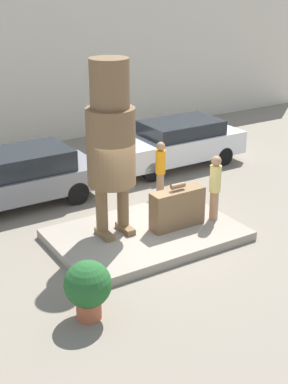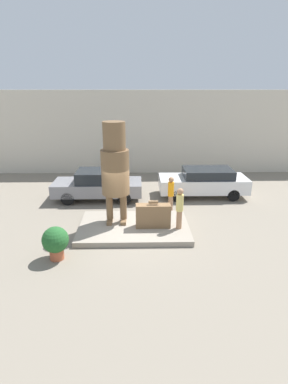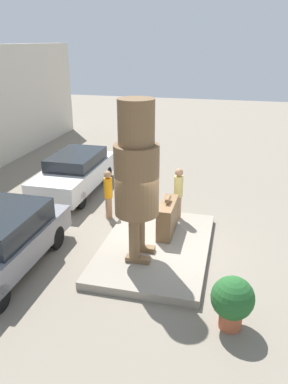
{
  "view_description": "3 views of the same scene",
  "coord_description": "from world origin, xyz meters",
  "px_view_note": "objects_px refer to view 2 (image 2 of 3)",
  "views": [
    {
      "loc": [
        -6.19,
        -9.89,
        6.07
      ],
      "look_at": [
        -0.12,
        -0.09,
        1.3
      ],
      "focal_mm": 50.0,
      "sensor_mm": 36.0,
      "label": 1
    },
    {
      "loc": [
        0.19,
        -11.2,
        5.61
      ],
      "look_at": [
        0.41,
        -0.2,
        1.73
      ],
      "focal_mm": 28.0,
      "sensor_mm": 36.0,
      "label": 2
    },
    {
      "loc": [
        -9.11,
        -1.9,
        5.61
      ],
      "look_at": [
        -0.21,
        0.29,
        1.87
      ],
      "focal_mm": 35.0,
      "sensor_mm": 36.0,
      "label": 3
    }
  ],
  "objects_px": {
    "statue_figure": "(115,166)",
    "planter_pot": "(55,241)",
    "parked_car_white": "(204,182)",
    "parked_car_grey": "(99,184)",
    "giant_suitcase": "(153,216)",
    "tourist": "(180,207)",
    "worker_hivis": "(171,193)"
  },
  "relations": [
    {
      "from": "statue_figure",
      "to": "tourist",
      "type": "relative_size",
      "value": 2.45
    },
    {
      "from": "parked_car_white",
      "to": "statue_figure",
      "type": "bearing_deg",
      "value": 39.68
    },
    {
      "from": "planter_pot",
      "to": "worker_hivis",
      "type": "relative_size",
      "value": 0.7
    },
    {
      "from": "parked_car_grey",
      "to": "worker_hivis",
      "type": "height_order",
      "value": "worker_hivis"
    },
    {
      "from": "statue_figure",
      "to": "giant_suitcase",
      "type": "xyz_separation_m",
      "value": [
        1.51,
        -0.54,
        -1.94
      ]
    },
    {
      "from": "worker_hivis",
      "to": "parked_car_grey",
      "type": "bearing_deg",
      "value": 155.12
    },
    {
      "from": "planter_pot",
      "to": "parked_car_white",
      "type": "bearing_deg",
      "value": 44.37
    },
    {
      "from": "giant_suitcase",
      "to": "planter_pot",
      "type": "bearing_deg",
      "value": -149.86
    },
    {
      "from": "statue_figure",
      "to": "tourist",
      "type": "xyz_separation_m",
      "value": [
        2.54,
        -0.68,
        -1.5
      ]
    },
    {
      "from": "giant_suitcase",
      "to": "parked_car_grey",
      "type": "relative_size",
      "value": 0.31
    },
    {
      "from": "statue_figure",
      "to": "parked_car_white",
      "type": "bearing_deg",
      "value": 39.68
    },
    {
      "from": "statue_figure",
      "to": "tourist",
      "type": "bearing_deg",
      "value": -15.07
    },
    {
      "from": "tourist",
      "to": "statue_figure",
      "type": "bearing_deg",
      "value": 164.93
    },
    {
      "from": "tourist",
      "to": "parked_car_white",
      "type": "height_order",
      "value": "tourist"
    },
    {
      "from": "tourist",
      "to": "worker_hivis",
      "type": "xyz_separation_m",
      "value": [
        -0.1,
        2.32,
        -0.23
      ]
    },
    {
      "from": "planter_pot",
      "to": "giant_suitcase",
      "type": "bearing_deg",
      "value": 30.14
    },
    {
      "from": "giant_suitcase",
      "to": "parked_car_white",
      "type": "height_order",
      "value": "parked_car_white"
    },
    {
      "from": "planter_pot",
      "to": "worker_hivis",
      "type": "xyz_separation_m",
      "value": [
        4.34,
        4.15,
        0.24
      ]
    },
    {
      "from": "statue_figure",
      "to": "planter_pot",
      "type": "relative_size",
      "value": 3.5
    },
    {
      "from": "parked_car_white",
      "to": "worker_hivis",
      "type": "distance_m",
      "value": 2.86
    },
    {
      "from": "tourist",
      "to": "worker_hivis",
      "type": "bearing_deg",
      "value": 92.41
    },
    {
      "from": "giant_suitcase",
      "to": "parked_car_grey",
      "type": "height_order",
      "value": "parked_car_grey"
    },
    {
      "from": "giant_suitcase",
      "to": "worker_hivis",
      "type": "relative_size",
      "value": 0.83
    },
    {
      "from": "parked_car_grey",
      "to": "parked_car_white",
      "type": "bearing_deg",
      "value": -175.98
    },
    {
      "from": "parked_car_grey",
      "to": "worker_hivis",
      "type": "relative_size",
      "value": 2.71
    },
    {
      "from": "tourist",
      "to": "giant_suitcase",
      "type": "bearing_deg",
      "value": 172.07
    },
    {
      "from": "parked_car_grey",
      "to": "parked_car_white",
      "type": "xyz_separation_m",
      "value": [
        5.57,
        0.39,
        -0.02
      ]
    },
    {
      "from": "giant_suitcase",
      "to": "tourist",
      "type": "xyz_separation_m",
      "value": [
        1.03,
        -0.14,
        0.44
      ]
    },
    {
      "from": "tourist",
      "to": "planter_pot",
      "type": "height_order",
      "value": "tourist"
    },
    {
      "from": "tourist",
      "to": "worker_hivis",
      "type": "height_order",
      "value": "tourist"
    },
    {
      "from": "statue_figure",
      "to": "tourist",
      "type": "distance_m",
      "value": 3.03
    },
    {
      "from": "statue_figure",
      "to": "parked_car_white",
      "type": "xyz_separation_m",
      "value": [
        4.43,
        3.68,
        -1.84
      ]
    }
  ]
}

